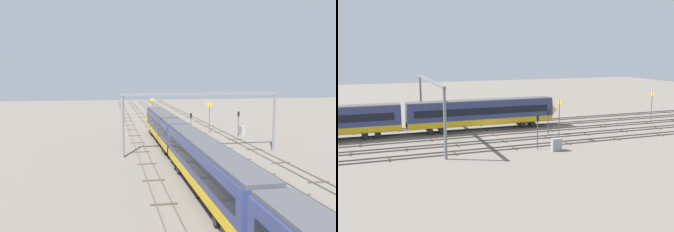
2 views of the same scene
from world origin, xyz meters
The scene contains 13 objects.
ground_plane centered at (0.00, 0.00, 0.00)m, with size 199.33×199.33×0.00m, color slate.
track_near_foreground centered at (0.00, -8.45, 0.07)m, with size 183.33×2.40×0.16m.
track_second_near centered at (0.00, -4.23, 0.07)m, with size 183.33×2.40×0.16m.
track_middle centered at (0.00, 0.00, 0.07)m, with size 183.33×2.40×0.16m.
track_with_train centered at (0.00, 4.23, 0.07)m, with size 183.33×2.40×0.16m.
track_far_background centered at (0.00, 8.45, 0.07)m, with size 183.33×2.40×0.16m.
train centered at (-37.26, 4.23, 2.66)m, with size 100.00×3.24×4.80m.
overhead_gantry centered at (-9.51, 0.25, 6.79)m, with size 0.40×22.54×8.75m.
speed_sign_near_foreground centered at (31.31, 1.92, 3.44)m, with size 0.14×0.89×5.37m.
speed_sign_mid_trackside centered at (7.93, -6.22, 3.81)m, with size 0.14×0.90×5.98m.
signal_light_trackside_approach centered at (2.74, -10.11, 3.02)m, with size 0.31×0.32×4.62m.
signal_light_trackside_departure centered at (7.99, -2.55, 2.59)m, with size 0.31×0.32×3.91m.
relay_cabinet centered at (4.71, -11.71, 0.81)m, with size 1.32×0.66×1.63m.
Camera 1 is at (-54.79, 12.94, 11.12)m, focal length 36.01 mm.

